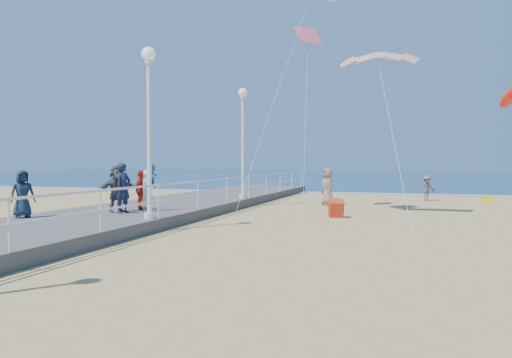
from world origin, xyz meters
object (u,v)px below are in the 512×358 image
(toddler_held, at_px, (153,176))
(spectator_3, at_px, (141,190))
(beach_chair_left, at_px, (488,199))
(spectator_0, at_px, (123,188))
(beach_walker_c, at_px, (328,187))
(woman_holding_toddler, at_px, (148,191))
(box_kite, at_px, (336,210))
(lamp_post_mid, at_px, (149,114))
(spectator_4, at_px, (22,194))
(lamp_post_far, at_px, (243,131))
(spectator_5, at_px, (116,189))
(beach_walker_a, at_px, (427,188))

(toddler_held, distance_m, spectator_3, 0.98)
(spectator_3, height_order, beach_chair_left, spectator_3)
(spectator_0, xyz_separation_m, beach_walker_c, (5.52, 9.61, -0.33))
(beach_walker_c, relative_size, beach_chair_left, 3.39)
(toddler_held, xyz_separation_m, beach_chair_left, (12.70, 12.73, -1.46))
(woman_holding_toddler, relative_size, beach_walker_c, 0.79)
(box_kite, bearing_deg, spectator_3, -171.60)
(lamp_post_mid, height_order, spectator_4, lamp_post_mid)
(box_kite, bearing_deg, lamp_post_mid, -147.80)
(lamp_post_mid, relative_size, spectator_4, 3.51)
(spectator_3, bearing_deg, spectator_4, 135.66)
(spectator_0, bearing_deg, spectator_4, 145.29)
(woman_holding_toddler, xyz_separation_m, box_kite, (6.19, 3.62, -0.83))
(toddler_held, height_order, spectator_3, toddler_held)
(lamp_post_far, xyz_separation_m, woman_holding_toddler, (-1.20, -7.01, -2.53))
(lamp_post_mid, relative_size, box_kite, 8.87)
(spectator_5, bearing_deg, toddler_held, -37.22)
(toddler_held, xyz_separation_m, spectator_0, (-0.64, -0.94, -0.40))
(spectator_0, distance_m, spectator_4, 3.15)
(lamp_post_mid, bearing_deg, beach_walker_c, 70.54)
(toddler_held, height_order, box_kite, toddler_held)
(spectator_4, bearing_deg, box_kite, -21.77)
(toddler_held, relative_size, spectator_4, 0.54)
(woman_holding_toddler, xyz_separation_m, beach_walker_c, (5.02, 8.82, -0.20))
(woman_holding_toddler, relative_size, beach_walker_a, 1.03)
(spectator_3, height_order, beach_walker_c, same)
(spectator_0, height_order, beach_walker_a, spectator_0)
(spectator_3, relative_size, spectator_5, 0.89)
(spectator_0, bearing_deg, beach_walker_c, -18.80)
(spectator_5, bearing_deg, beach_walker_a, -14.56)
(toddler_held, bearing_deg, beach_chair_left, -29.18)
(lamp_post_mid, height_order, box_kite, lamp_post_mid)
(beach_walker_a, distance_m, beach_chair_left, 3.09)
(toddler_held, height_order, beach_chair_left, toddler_held)
(spectator_3, bearing_deg, beach_walker_a, -52.13)
(toddler_held, xyz_separation_m, spectator_4, (-2.90, -3.14, -0.50))
(lamp_post_mid, bearing_deg, spectator_4, -165.85)
(lamp_post_mid, bearing_deg, spectator_3, 125.52)
(spectator_0, relative_size, beach_walker_c, 0.93)
(lamp_post_far, height_order, toddler_held, lamp_post_far)
(spectator_4, distance_m, spectator_5, 3.08)
(woman_holding_toddler, distance_m, toddler_held, 0.57)
(spectator_4, xyz_separation_m, beach_walker_c, (7.77, 11.81, -0.23))
(woman_holding_toddler, bearing_deg, beach_walker_a, -20.92)
(lamp_post_mid, xyz_separation_m, toddler_held, (-1.05, 2.14, -2.00))
(lamp_post_mid, distance_m, spectator_3, 3.99)
(beach_walker_a, bearing_deg, beach_walker_c, -164.73)
(lamp_post_mid, distance_m, spectator_5, 3.60)
(toddler_held, height_order, beach_walker_a, toddler_held)
(lamp_post_mid, xyz_separation_m, spectator_4, (-3.95, -1.00, -2.50))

